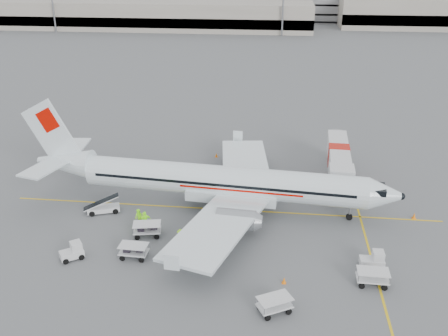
{
  "coord_description": "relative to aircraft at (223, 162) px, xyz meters",
  "views": [
    {
      "loc": [
        5.5,
        -45.26,
        24.41
      ],
      "look_at": [
        0.0,
        2.0,
        3.8
      ],
      "focal_mm": 40.0,
      "sensor_mm": 36.0,
      "label": 1
    }
  ],
  "objects": [
    {
      "name": "ground",
      "position": [
        -0.09,
        -0.35,
        -5.21
      ],
      "size": [
        360.0,
        360.0,
        0.0
      ],
      "primitive_type": "plane",
      "color": "#56595B"
    },
    {
      "name": "stripe_lead",
      "position": [
        -0.09,
        -0.35,
        -5.21
      ],
      "size": [
        44.0,
        0.2,
        0.01
      ],
      "primitive_type": "cube",
      "color": "yellow",
      "rests_on": "ground"
    },
    {
      "name": "stripe_cross",
      "position": [
        13.91,
        -8.35,
        -5.21
      ],
      "size": [
        0.2,
        20.0,
        0.01
      ],
      "primitive_type": "cube",
      "color": "yellow",
      "rests_on": "ground"
    },
    {
      "name": "terminal_west",
      "position": [
        -40.09,
        129.65,
        -0.71
      ],
      "size": [
        110.0,
        22.0,
        9.0
      ],
      "primitive_type": null,
      "color": "gray",
      "rests_on": "ground"
    },
    {
      "name": "parking_garage",
      "position": [
        24.91,
        159.65,
        1.79
      ],
      "size": [
        62.0,
        24.0,
        14.0
      ],
      "primitive_type": null,
      "color": "slate",
      "rests_on": "ground"
    },
    {
      "name": "treeline",
      "position": [
        -0.09,
        174.65,
        -2.21
      ],
      "size": [
        300.0,
        3.0,
        6.0
      ],
      "primitive_type": null,
      "color": "black",
      "rests_on": "ground"
    },
    {
      "name": "mast_center",
      "position": [
        4.91,
        117.65,
        5.79
      ],
      "size": [
        3.2,
        1.2,
        22.0
      ],
      "primitive_type": null,
      "color": "slate",
      "rests_on": "ground"
    },
    {
      "name": "aircraft",
      "position": [
        0.0,
        0.0,
        0.0
      ],
      "size": [
        40.17,
        32.71,
        10.42
      ],
      "primitive_type": null,
      "rotation": [
        0.0,
        0.0,
        -0.08
      ],
      "color": "white",
      "rests_on": "ground"
    },
    {
      "name": "jet_bridge",
      "position": [
        12.37,
        8.8,
        -3.17
      ],
      "size": [
        3.65,
        15.65,
        4.08
      ],
      "primitive_type": null,
      "rotation": [
        0.0,
        0.0,
        -0.05
      ],
      "color": "silver",
      "rests_on": "ground"
    },
    {
      "name": "belt_loader",
      "position": [
        -12.0,
        -2.35,
        -4.05
      ],
      "size": [
        4.59,
        2.98,
        2.33
      ],
      "primitive_type": null,
      "rotation": [
        0.0,
        0.0,
        0.35
      ],
      "color": "silver",
      "rests_on": "ground"
    },
    {
      "name": "tug_fore",
      "position": [
        13.68,
        -9.11,
        -4.44
      ],
      "size": [
        2.02,
        1.18,
        1.55
      ],
      "primitive_type": null,
      "rotation": [
        0.0,
        0.0,
        0.01
      ],
      "color": "silver",
      "rests_on": "ground"
    },
    {
      "name": "tug_mid",
      "position": [
        -1.64,
        -8.85,
        -4.27
      ],
      "size": [
        2.49,
        1.48,
        1.89
      ],
      "primitive_type": null,
      "rotation": [
        0.0,
        0.0,
        -0.04
      ],
      "color": "silver",
      "rests_on": "ground"
    },
    {
      "name": "tug_aft",
      "position": [
        -11.89,
        -10.84,
        -4.45
      ],
      "size": [
        2.24,
        2.06,
        1.51
      ],
      "primitive_type": null,
      "rotation": [
        0.0,
        0.0,
        0.63
      ],
      "color": "silver",
      "rests_on": "ground"
    },
    {
      "name": "cart_loaded_a",
      "position": [
        -6.6,
        -10.03,
        -4.57
      ],
      "size": [
        2.51,
        1.55,
        1.28
      ],
      "primitive_type": null,
      "rotation": [
        0.0,
        0.0,
        -0.04
      ],
      "color": "silver",
      "rests_on": "ground"
    },
    {
      "name": "cart_loaded_b",
      "position": [
        -6.37,
        -6.36,
        -4.54
      ],
      "size": [
        2.79,
        1.96,
        1.33
      ],
      "primitive_type": null,
      "rotation": [
        0.0,
        0.0,
        0.19
      ],
      "color": "silver",
      "rests_on": "ground"
    },
    {
      "name": "cart_empty_a",
      "position": [
        5.68,
        -15.83,
        -4.56
      ],
      "size": [
        2.89,
        2.5,
        1.3
      ],
      "primitive_type": null,
      "rotation": [
        0.0,
        0.0,
        0.51
      ],
      "color": "silver",
      "rests_on": "ground"
    },
    {
      "name": "cart_empty_b",
      "position": [
        13.35,
        -11.58,
        -4.56
      ],
      "size": [
        2.53,
        1.52,
        1.31
      ],
      "primitive_type": null,
      "rotation": [
        0.0,
        0.0,
        -0.01
      ],
      "color": "silver",
      "rests_on": "ground"
    },
    {
      "name": "cone_nose",
      "position": [
        19.2,
        -0.05,
        -4.89
      ],
      "size": [
        0.39,
        0.39,
        0.64
      ],
      "primitive_type": "cone",
      "color": "orange",
      "rests_on": "ground"
    },
    {
      "name": "cone_port",
      "position": [
        -2.51,
        13.82,
        -4.92
      ],
      "size": [
        0.35,
        0.35,
        0.58
      ],
      "primitive_type": "cone",
      "color": "orange",
      "rests_on": "ground"
    },
    {
      "name": "cone_stbd",
      "position": [
        6.37,
        -12.21,
        -4.93
      ],
      "size": [
        0.35,
        0.35,
        0.56
      ],
      "primitive_type": "cone",
      "color": "orange",
      "rests_on": "ground"
    },
    {
      "name": "crew_a",
      "position": [
        -6.97,
        -5.11,
        -4.35
      ],
      "size": [
        0.68,
        0.5,
        1.72
      ],
      "primitive_type": "imported",
      "rotation": [
        0.0,
        0.0,
        0.15
      ],
      "color": "#9EFF1E",
      "rests_on": "ground"
    },
    {
      "name": "crew_b",
      "position": [
        -7.69,
        -4.48,
        -4.36
      ],
      "size": [
        1.04,
        0.99,
        1.7
      ],
      "primitive_type": "imported",
      "rotation": [
        0.0,
        0.0,
        -0.58
      ],
      "color": "#9EFF1E",
      "rests_on": "ground"
    },
    {
      "name": "crew_c",
      "position": [
        -2.95,
        -7.63,
        -4.4
      ],
      "size": [
        0.9,
        1.19,
        1.62
      ],
      "primitive_type": "imported",
      "rotation": [
        0.0,
        0.0,
        1.89
      ],
      "color": "#9EFF1E",
      "rests_on": "ground"
    },
    {
      "name": "crew_d",
      "position": [
        -6.85,
        -5.14,
        -4.28
      ],
      "size": [
        1.17,
        0.97,
        1.86
      ],
      "primitive_type": "imported",
      "rotation": [
        0.0,
        0.0,
        3.71
      ],
      "color": "#9EFF1E",
      "rests_on": "ground"
    }
  ]
}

